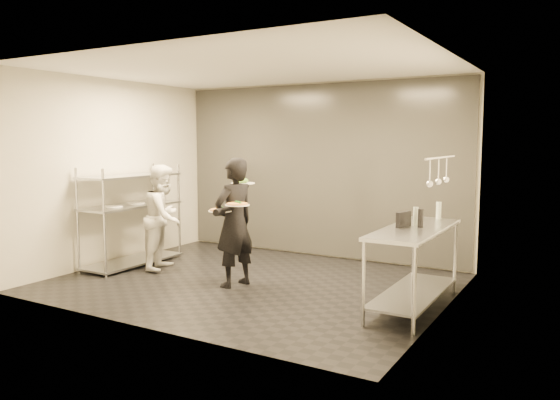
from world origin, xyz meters
The scene contains 13 objects.
room_shell centered at (0.00, 1.18, 1.40)m, with size 5.00×4.00×2.80m.
pass_rack centered at (-2.15, 0.00, 0.77)m, with size 0.60×1.60×1.50m.
prep_counter centered at (2.18, 0.00, 0.63)m, with size 0.60×1.80×0.92m.
utensil_rail centered at (2.43, 0.00, 1.55)m, with size 0.07×1.20×0.31m.
waiter centered at (-0.10, -0.23, 0.83)m, with size 0.61×0.40×1.66m, color black.
chef centered at (-1.55, 0.05, 0.76)m, with size 0.74×0.58×1.53m, color white.
pizza_plate_near centered at (-0.21, -0.38, 1.00)m, with size 0.30×0.30×0.05m.
pizza_plate_far centered at (0.09, -0.42, 1.10)m, with size 0.30×0.30×0.05m.
salad_plate centered at (-0.16, 0.07, 1.33)m, with size 0.31×0.31×0.07m.
pos_monitor centered at (2.06, -0.04, 1.01)m, with size 0.05×0.24×0.17m, color black.
bottle_green centered at (2.15, 0.13, 1.03)m, with size 0.06×0.06×0.21m, color gray.
bottle_clear centered at (2.24, 0.80, 1.03)m, with size 0.06×0.06×0.21m, color gray.
bottle_dark centered at (2.23, 0.03, 1.02)m, with size 0.06×0.06×0.21m, color black.
Camera 1 is at (3.89, -5.92, 1.89)m, focal length 35.00 mm.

